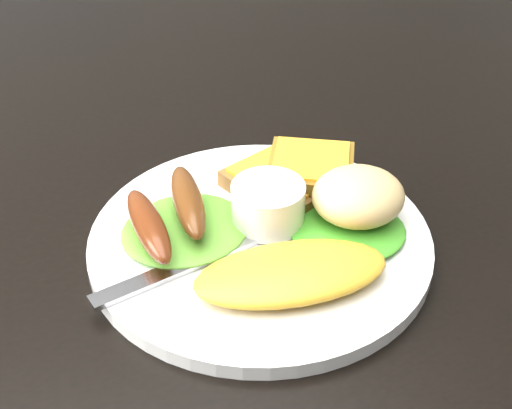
% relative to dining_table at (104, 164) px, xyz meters
% --- Properties ---
extents(dining_table, '(1.20, 0.80, 0.04)m').
position_rel_dining_table_xyz_m(dining_table, '(0.00, 0.00, 0.00)').
color(dining_table, black).
rests_on(dining_table, ground).
extents(dining_chair, '(0.57, 0.57, 0.05)m').
position_rel_dining_table_xyz_m(dining_chair, '(-0.07, 0.81, -0.28)').
color(dining_chair, tan).
rests_on(dining_chair, ground).
extents(plate, '(0.25, 0.25, 0.01)m').
position_rel_dining_table_xyz_m(plate, '(0.09, -0.18, 0.03)').
color(plate, white).
rests_on(plate, dining_table).
extents(lettuce_left, '(0.11, 0.10, 0.01)m').
position_rel_dining_table_xyz_m(lettuce_left, '(0.04, -0.16, 0.04)').
color(lettuce_left, '#34831D').
rests_on(lettuce_left, plate).
extents(lettuce_right, '(0.09, 0.08, 0.01)m').
position_rel_dining_table_xyz_m(lettuce_right, '(0.15, -0.20, 0.04)').
color(lettuce_right, '#258C1A').
rests_on(lettuce_right, plate).
extents(omelette, '(0.13, 0.07, 0.02)m').
position_rel_dining_table_xyz_m(omelette, '(0.10, -0.23, 0.04)').
color(omelette, yellow).
rests_on(omelette, plate).
extents(sausage_a, '(0.03, 0.09, 0.02)m').
position_rel_dining_table_xyz_m(sausage_a, '(0.01, -0.17, 0.05)').
color(sausage_a, '#672B0E').
rests_on(sausage_a, lettuce_left).
extents(sausage_b, '(0.03, 0.09, 0.02)m').
position_rel_dining_table_xyz_m(sausage_b, '(0.05, -0.15, 0.05)').
color(sausage_b, '#5D3217').
rests_on(sausage_b, lettuce_left).
extents(ramekin, '(0.05, 0.05, 0.03)m').
position_rel_dining_table_xyz_m(ramekin, '(0.10, -0.17, 0.05)').
color(ramekin, white).
rests_on(ramekin, plate).
extents(toast_a, '(0.10, 0.10, 0.01)m').
position_rel_dining_table_xyz_m(toast_a, '(0.13, -0.13, 0.04)').
color(toast_a, olive).
rests_on(toast_a, plate).
extents(toast_b, '(0.09, 0.09, 0.01)m').
position_rel_dining_table_xyz_m(toast_b, '(0.15, -0.13, 0.05)').
color(toast_b, olive).
rests_on(toast_b, toast_a).
extents(potato_salad, '(0.07, 0.07, 0.04)m').
position_rel_dining_table_xyz_m(potato_salad, '(0.16, -0.19, 0.06)').
color(potato_salad, beige).
rests_on(potato_salad, lettuce_right).
extents(fork, '(0.16, 0.06, 0.00)m').
position_rel_dining_table_xyz_m(fork, '(0.05, -0.19, 0.03)').
color(fork, '#ADAFB7').
rests_on(fork, plate).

